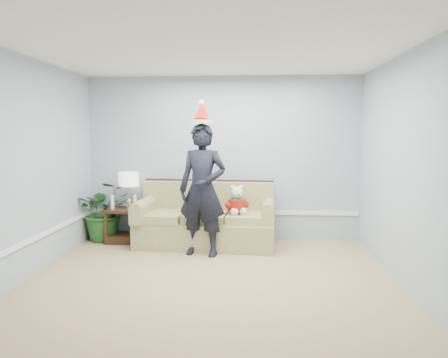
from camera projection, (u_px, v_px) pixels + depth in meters
name	position (u px, v px, depth m)	size (l,w,h in m)	color
room_shell	(207.00, 171.00, 4.75)	(4.54, 5.04, 2.74)	tan
wainscot_trim	(133.00, 228.00, 6.09)	(4.49, 4.99, 0.06)	white
sofa	(206.00, 223.00, 6.91)	(2.21, 1.07, 1.01)	brown
side_table	(124.00, 229.00, 7.10)	(0.58, 0.49, 0.56)	#352013
table_lamp	(129.00, 181.00, 7.07)	(0.33, 0.33, 0.58)	silver
candle_pair	(124.00, 203.00, 6.96)	(0.42, 0.06, 0.23)	silver
houseplant	(105.00, 210.00, 7.22)	(0.89, 0.77, 0.99)	#1E5420
man	(202.00, 190.00, 6.28)	(0.70, 0.46, 1.91)	black
santa_hat	(202.00, 114.00, 6.18)	(0.32, 0.35, 0.34)	white
teddy_bear	(237.00, 203.00, 6.70)	(0.35, 0.36, 0.46)	white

